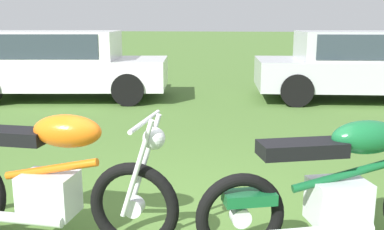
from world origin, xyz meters
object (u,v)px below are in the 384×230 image
(motorcycle_green, at_px, (340,188))
(car_silver, at_px, (362,62))
(car_white, at_px, (57,60))
(motorcycle_orange, at_px, (48,180))

(motorcycle_green, height_order, car_silver, car_silver)
(motorcycle_green, xyz_separation_m, car_white, (-4.63, 5.87, 0.34))
(car_white, height_order, car_silver, same)
(motorcycle_orange, height_order, car_white, car_white)
(motorcycle_orange, relative_size, car_silver, 0.45)
(car_white, bearing_deg, motorcycle_orange, -74.23)
(car_white, bearing_deg, car_silver, -1.68)
(motorcycle_green, bearing_deg, motorcycle_orange, 166.67)
(motorcycle_green, relative_size, car_silver, 0.44)
(motorcycle_orange, height_order, motorcycle_green, same)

